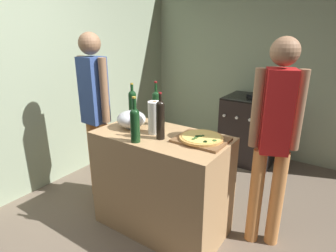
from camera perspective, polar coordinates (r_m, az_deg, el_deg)
ground_plane at (r=3.28m, az=7.39°, el=-13.47°), size 3.85×3.50×0.02m
kitchen_wall_rear at (r=4.20m, az=17.80°, el=12.05°), size 3.85×0.10×2.60m
kitchen_wall_left at (r=3.84m, az=-15.01°, el=11.72°), size 0.10×3.50×2.60m
counter at (r=2.55m, az=-1.29°, el=-11.39°), size 1.14×0.61×0.91m
cutting_board at (r=2.23m, az=6.74°, el=-2.83°), size 0.40×0.32×0.02m
pizza at (r=2.23m, az=6.76°, el=-2.34°), size 0.35×0.35×0.03m
mixing_bowl at (r=2.52m, az=-7.41°, el=1.37°), size 0.25×0.25×0.16m
paper_towel_roll at (r=2.35m, az=-2.71°, el=1.70°), size 0.11×0.11×0.28m
wine_bottle_amber at (r=2.56m, az=-2.44°, el=4.01°), size 0.07×0.07×0.40m
wine_bottle_clear at (r=2.17m, az=-6.71°, el=0.55°), size 0.07×0.07×0.36m
wine_bottle_dark at (r=2.22m, az=-1.56°, el=1.55°), size 0.07×0.07×0.38m
wine_bottle_green at (r=2.75m, az=-7.20°, el=4.55°), size 0.08×0.08×0.36m
stove at (r=3.98m, az=16.22°, el=-0.68°), size 0.67×0.62×0.94m
person_in_stripes at (r=2.89m, az=-14.55°, el=3.53°), size 0.39×0.21×1.73m
person_in_red at (r=2.29m, az=20.71°, el=-1.70°), size 0.35×0.26×1.70m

